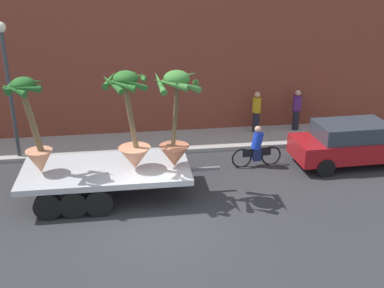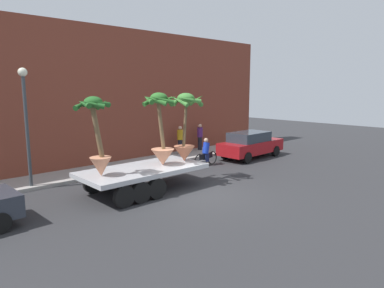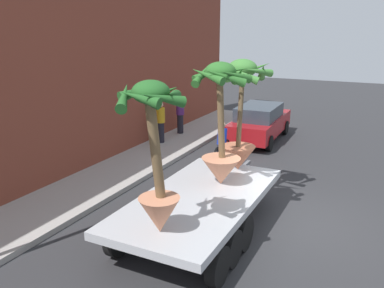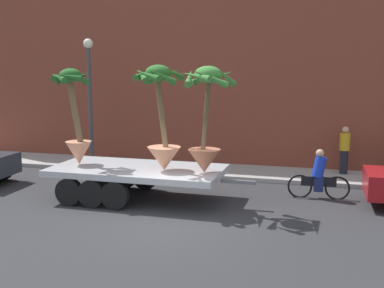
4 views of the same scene
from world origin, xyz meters
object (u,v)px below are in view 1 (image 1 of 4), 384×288
object	(u,v)px
potted_palm_rear	(131,125)
potted_palm_middle	(176,121)
pedestrian_far_left	(256,111)
flatbed_trailer	(98,175)
street_lamp	(7,74)
potted_palm_front	(32,128)
parked_car	(354,143)
cyclist	(257,148)
pedestrian_near_gate	(297,109)

from	to	relation	value
potted_palm_rear	potted_palm_middle	bearing A→B (deg)	-1.02
pedestrian_far_left	flatbed_trailer	bearing A→B (deg)	-143.31
potted_palm_middle	street_lamp	distance (m)	6.55
potted_palm_front	pedestrian_far_left	size ratio (longest dim) A/B	1.71
potted_palm_middle	parked_car	size ratio (longest dim) A/B	0.66
potted_palm_rear	street_lamp	bearing A→B (deg)	139.37
flatbed_trailer	street_lamp	xyz separation A→B (m)	(-3.05, 3.39, 2.47)
potted_palm_middle	potted_palm_front	distance (m)	4.14
cyclist	street_lamp	size ratio (longest dim) A/B	0.38
parked_car	flatbed_trailer	bearing A→B (deg)	-171.94
potted_palm_rear	potted_palm_middle	size ratio (longest dim) A/B	1.01
potted_palm_front	pedestrian_near_gate	world-z (taller)	potted_palm_front
potted_palm_rear	potted_palm_front	distance (m)	2.82
potted_palm_front	street_lamp	xyz separation A→B (m)	(-1.30, 3.44, 0.82)
potted_palm_rear	pedestrian_near_gate	distance (m)	8.55
potted_palm_rear	pedestrian_far_left	distance (m)	7.21
cyclist	pedestrian_far_left	bearing A→B (deg)	75.36
cyclist	parked_car	distance (m)	3.48
flatbed_trailer	pedestrian_far_left	world-z (taller)	pedestrian_far_left
potted_palm_middle	street_lamp	xyz separation A→B (m)	(-5.44, 3.56, 0.78)
parked_car	pedestrian_near_gate	xyz separation A→B (m)	(-0.93, 3.42, 0.22)
flatbed_trailer	potted_palm_rear	bearing A→B (deg)	-7.96
flatbed_trailer	pedestrian_far_left	xyz separation A→B (m)	(6.26, 4.66, 0.28)
parked_car	pedestrian_far_left	distance (m)	4.32
street_lamp	pedestrian_near_gate	bearing A→B (deg)	6.69
potted_palm_front	cyclist	bearing A→B (deg)	12.92
flatbed_trailer	potted_palm_front	distance (m)	2.41
cyclist	pedestrian_far_left	size ratio (longest dim) A/B	1.08
potted_palm_middle	pedestrian_near_gate	size ratio (longest dim) A/B	1.75
pedestrian_near_gate	flatbed_trailer	bearing A→B (deg)	-149.64
parked_car	potted_palm_rear	bearing A→B (deg)	-169.80
parked_car	pedestrian_near_gate	bearing A→B (deg)	105.21
cyclist	street_lamp	xyz separation A→B (m)	(-8.51, 1.79, 2.56)
pedestrian_near_gate	pedestrian_far_left	world-z (taller)	same
parked_car	pedestrian_far_left	size ratio (longest dim) A/B	2.65
potted_palm_middle	street_lamp	bearing A→B (deg)	146.81
potted_palm_rear	pedestrian_far_left	xyz separation A→B (m)	(5.19, 4.81, -1.34)
potted_palm_rear	cyclist	distance (m)	5.03
potted_palm_rear	parked_car	size ratio (longest dim) A/B	0.67
pedestrian_near_gate	street_lamp	bearing A→B (deg)	-173.31
parked_car	street_lamp	distance (m)	12.40
flatbed_trailer	parked_car	world-z (taller)	parked_car
parked_car	street_lamp	size ratio (longest dim) A/B	0.94
cyclist	parked_car	bearing A→B (deg)	-5.51
cyclist	pedestrian_far_left	world-z (taller)	pedestrian_far_left
potted_palm_middle	parked_car	world-z (taller)	potted_palm_middle
pedestrian_far_left	street_lamp	distance (m)	9.65
potted_palm_front	cyclist	xyz separation A→B (m)	(7.21, 1.65, -1.74)
potted_palm_middle	pedestrian_far_left	size ratio (longest dim) A/B	1.75
potted_palm_rear	cyclist	world-z (taller)	potted_palm_rear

